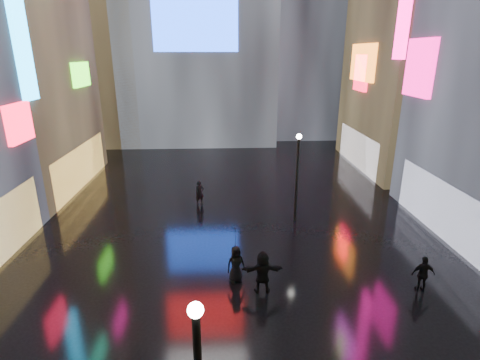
{
  "coord_description": "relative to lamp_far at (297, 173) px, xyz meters",
  "views": [
    {
      "loc": [
        -0.62,
        -0.92,
        9.41
      ],
      "look_at": [
        0.0,
        12.0,
        5.0
      ],
      "focal_mm": 28.0,
      "sensor_mm": 36.0,
      "label": 1
    }
  ],
  "objects": [
    {
      "name": "pedestrian_4",
      "position": [
        -3.72,
        -6.03,
        -2.12
      ],
      "size": [
        0.91,
        0.72,
        1.65
      ],
      "primitive_type": "imported",
      "rotation": [
        0.0,
        0.0,
        0.27
      ],
      "color": "black",
      "rests_on": "ground"
    },
    {
      "name": "pedestrian_5",
      "position": [
        -2.66,
        -6.85,
        -2.03
      ],
      "size": [
        1.7,
        0.55,
        1.83
      ],
      "primitive_type": "imported",
      "rotation": [
        0.0,
        0.0,
        3.15
      ],
      "color": "black",
      "rests_on": "ground"
    },
    {
      "name": "pedestrian_6",
      "position": [
        -5.75,
        2.77,
        -2.16
      ],
      "size": [
        0.66,
        0.54,
        1.57
      ],
      "primitive_type": "imported",
      "rotation": [
        0.0,
        0.0,
        0.33
      ],
      "color": "black",
      "rests_on": "ground"
    },
    {
      "name": "umbrella_2",
      "position": [
        -3.72,
        -6.03,
        -0.84
      ],
      "size": [
        1.26,
        1.24,
        0.92
      ],
      "primitive_type": "imported",
      "rotation": [
        0.0,
        0.0,
        1.29
      ],
      "color": "black",
      "rests_on": "pedestrian_4"
    },
    {
      "name": "pedestrian_3",
      "position": [
        3.95,
        -7.11,
        -2.15
      ],
      "size": [
        0.96,
        0.48,
        1.59
      ],
      "primitive_type": "imported",
      "rotation": [
        0.0,
        0.0,
        3.04
      ],
      "color": "black",
      "rests_on": "ground"
    },
    {
      "name": "ground",
      "position": [
        -3.59,
        0.89,
        -2.94
      ],
      "size": [
        140.0,
        140.0,
        0.0
      ],
      "primitive_type": "plane",
      "color": "black",
      "rests_on": "ground"
    },
    {
      "name": "tower_flank_left",
      "position": [
        -17.59,
        22.89,
        10.06
      ],
      "size": [
        10.0,
        10.0,
        26.0
      ],
      "primitive_type": "cube",
      "color": "black",
      "rests_on": "ground"
    },
    {
      "name": "lamp_far",
      "position": [
        0.0,
        0.0,
        0.0
      ],
      "size": [
        0.3,
        0.3,
        5.2
      ],
      "color": "black",
      "rests_on": "ground"
    }
  ]
}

